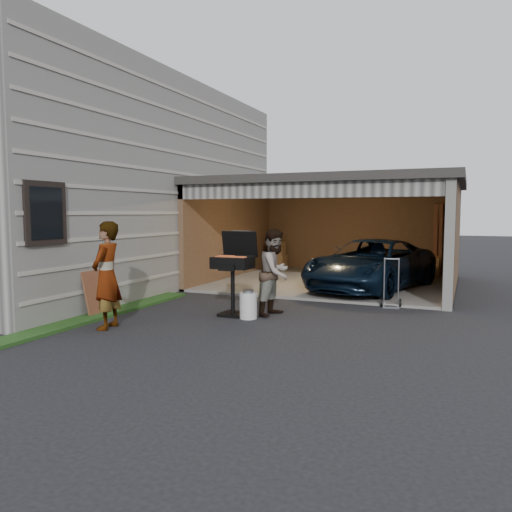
# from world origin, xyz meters

# --- Properties ---
(ground) EXTENTS (80.00, 80.00, 0.00)m
(ground) POSITION_xyz_m (0.00, 0.00, 0.00)
(ground) COLOR black
(ground) RESTS_ON ground
(house) EXTENTS (7.00, 11.00, 5.50)m
(house) POSITION_xyz_m (-6.00, 4.00, 2.75)
(house) COLOR #474744
(house) RESTS_ON ground
(groundcover_strip) EXTENTS (0.50, 8.00, 0.06)m
(groundcover_strip) POSITION_xyz_m (-2.25, -1.00, 0.03)
(groundcover_strip) COLOR #193814
(groundcover_strip) RESTS_ON ground
(garage) EXTENTS (6.80, 6.30, 2.90)m
(garage) POSITION_xyz_m (0.76, 6.79, 1.87)
(garage) COLOR #605E59
(garage) RESTS_ON ground
(minivan) EXTENTS (3.09, 4.91, 1.26)m
(minivan) POSITION_xyz_m (1.99, 5.53, 0.63)
(minivan) COLOR black
(minivan) RESTS_ON ground
(woman) EXTENTS (0.58, 0.76, 1.86)m
(woman) POSITION_xyz_m (-1.47, -0.47, 0.93)
(woman) COLOR #9EB8C7
(woman) RESTS_ON ground
(man) EXTENTS (0.76, 0.91, 1.69)m
(man) POSITION_xyz_m (0.80, 1.75, 0.84)
(man) COLOR #3F2B19
(man) RESTS_ON ground
(bbq_grill) EXTENTS (0.74, 0.65, 1.65)m
(bbq_grill) POSITION_xyz_m (0.06, 1.40, 0.98)
(bbq_grill) COLOR black
(bbq_grill) RESTS_ON ground
(propane_tank) EXTENTS (0.36, 0.36, 0.49)m
(propane_tank) POSITION_xyz_m (0.45, 1.24, 0.25)
(propane_tank) COLOR silver
(propane_tank) RESTS_ON ground
(plywood_panel) EXTENTS (0.22, 0.80, 0.88)m
(plywood_panel) POSITION_xyz_m (-2.40, 0.43, 0.44)
(plywood_panel) COLOR brown
(plywood_panel) RESTS_ON ground
(hand_truck) EXTENTS (0.45, 0.37, 1.05)m
(hand_truck) POSITION_xyz_m (2.78, 3.47, 0.20)
(hand_truck) COLOR gray
(hand_truck) RESTS_ON ground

